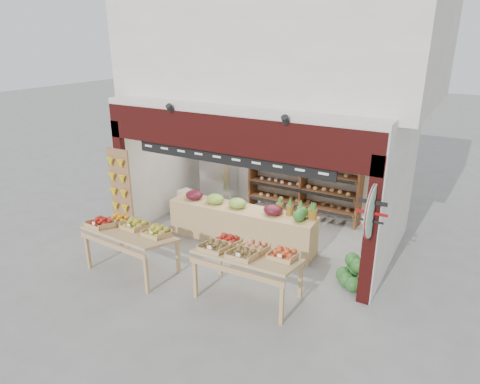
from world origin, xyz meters
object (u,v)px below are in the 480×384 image
Objects in this scene: back_shelving at (304,172)px; watermelon_pile at (356,275)px; cardboard_stack at (194,209)px; display_table_left at (129,230)px; mid_counter at (241,224)px; display_table_right at (245,252)px; refrigerator at (220,171)px.

back_shelving is 3.43m from watermelon_pile.
display_table_left is (0.31, -2.56, 0.57)m from cardboard_stack.
display_table_left is at bearing -124.10° from mid_counter.
display_table_left is (-1.36, -2.01, 0.37)m from mid_counter.
back_shelving is at bearing 129.46° from watermelon_pile.
display_table_right reaches higher than display_table_left.
back_shelving is at bearing 97.25° from display_table_right.
refrigerator is 1.12× the size of display_table_left.
mid_counter is 4.55× the size of watermelon_pile.
refrigerator is 2.67× the size of watermelon_pile.
cardboard_stack is at bearing 167.42° from watermelon_pile.
refrigerator reaches higher than back_shelving.
back_shelving is 1.47× the size of refrigerator.
display_table_left is 2.39× the size of watermelon_pile.
display_table_right reaches higher than watermelon_pile.
mid_counter is 2.72m from watermelon_pile.
refrigerator is 1.32m from cardboard_stack.
back_shelving reaches higher than cardboard_stack.
watermelon_pile is at bearing -38.77° from refrigerator.
cardboard_stack is at bearing 161.87° from mid_counter.
display_table_right is at bearing -140.66° from watermelon_pile.
watermelon_pile is (4.35, -0.97, -0.06)m from cardboard_stack.
watermelon_pile is (4.27, -2.07, -0.79)m from refrigerator.
mid_counter reaches higher than cardboard_stack.
back_shelving is 3.91m from display_table_right.
back_shelving is 1.64× the size of display_table_left.
display_table_right is at bearing 6.34° from display_table_left.
cardboard_stack is 4.46m from watermelon_pile.
display_table_left is at bearing -158.55° from watermelon_pile.
display_table_left is at bearing -83.01° from cardboard_stack.
back_shelving reaches higher than mid_counter.
display_table_left is (-1.94, -4.13, -0.33)m from back_shelving.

